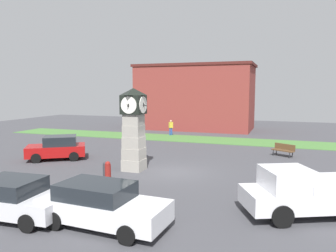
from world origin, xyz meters
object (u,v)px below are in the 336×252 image
at_px(clock_tower, 134,128).
at_px(car_by_building, 102,204).
at_px(pickup_truck, 308,192).
at_px(bollard_mid_row, 108,172).
at_px(pedestrian_crossing_lot, 171,127).
at_px(car_silver_hatch, 57,148).
at_px(bollard_near_tower, 105,170).
at_px(bench, 284,149).
at_px(car_near_tower, 15,198).

distance_m(clock_tower, car_by_building, 8.31).
height_order(clock_tower, pickup_truck, clock_tower).
distance_m(bollard_mid_row, pedestrian_crossing_lot, 18.26).
xyz_separation_m(clock_tower, car_silver_hatch, (-6.36, 1.04, -1.73)).
bearing_deg(clock_tower, bollard_near_tower, -109.17).
xyz_separation_m(car_silver_hatch, bench, (14.75, 6.33, -0.29)).
height_order(clock_tower, car_by_building, clock_tower).
bearing_deg(car_silver_hatch, pedestrian_crossing_lot, 76.12).
relative_size(bollard_near_tower, car_silver_hatch, 0.21).
bearing_deg(car_near_tower, car_by_building, 7.09).
bearing_deg(clock_tower, bench, 41.29).
bearing_deg(car_silver_hatch, car_by_building, -44.80).
distance_m(bollard_mid_row, car_silver_hatch, 7.54).
bearing_deg(pedestrian_crossing_lot, clock_tower, -79.00).
bearing_deg(bench, bollard_near_tower, -133.95).
height_order(clock_tower, bollard_mid_row, clock_tower).
relative_size(bollard_mid_row, pedestrian_crossing_lot, 0.72).
height_order(bollard_mid_row, car_near_tower, car_near_tower).
relative_size(bollard_mid_row, car_by_building, 0.25).
bearing_deg(car_by_building, bollard_near_tower, 119.56).
relative_size(clock_tower, pedestrian_crossing_lot, 3.00).
distance_m(clock_tower, bollard_near_tower, 3.04).
bearing_deg(pickup_truck, bench, 94.66).
relative_size(car_by_building, pickup_truck, 0.88).
distance_m(bollard_mid_row, car_by_building, 5.31).
bearing_deg(bollard_mid_row, car_silver_hatch, 147.26).
relative_size(clock_tower, bollard_near_tower, 5.40).
relative_size(bollard_near_tower, car_by_building, 0.19).
xyz_separation_m(bollard_mid_row, car_by_building, (2.49, -4.69, 0.19)).
xyz_separation_m(bollard_near_tower, bollard_mid_row, (0.71, -0.95, 0.13)).
xyz_separation_m(car_near_tower, bench, (9.39, 15.53, -0.23)).
bearing_deg(bench, bollard_mid_row, -128.93).
xyz_separation_m(bollard_near_tower, bench, (9.12, 9.46, 0.07)).
distance_m(car_by_building, pedestrian_crossing_lot, 23.35).
distance_m(clock_tower, pickup_truck, 10.38).
bearing_deg(pedestrian_crossing_lot, car_near_tower, -85.27).
height_order(clock_tower, car_near_tower, clock_tower).
height_order(bench, pedestrian_crossing_lot, pedestrian_crossing_lot).
distance_m(clock_tower, pedestrian_crossing_lot, 15.35).
height_order(car_near_tower, pickup_truck, pickup_truck).
xyz_separation_m(clock_tower, bollard_mid_row, (-0.02, -3.04, -1.96)).
height_order(pickup_truck, bench, pickup_truck).
xyz_separation_m(car_near_tower, pedestrian_crossing_lot, (-1.92, 23.15, 0.17)).
xyz_separation_m(car_by_building, pedestrian_crossing_lot, (-5.39, 22.72, 0.14)).
bearing_deg(bollard_mid_row, clock_tower, 89.69).
height_order(bollard_near_tower, car_silver_hatch, car_silver_hatch).
bearing_deg(bollard_mid_row, pedestrian_crossing_lot, 99.13).
distance_m(pickup_truck, pedestrian_crossing_lot, 22.79).
height_order(bollard_near_tower, bollard_mid_row, bollard_mid_row).
height_order(car_by_building, pedestrian_crossing_lot, pedestrian_crossing_lot).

